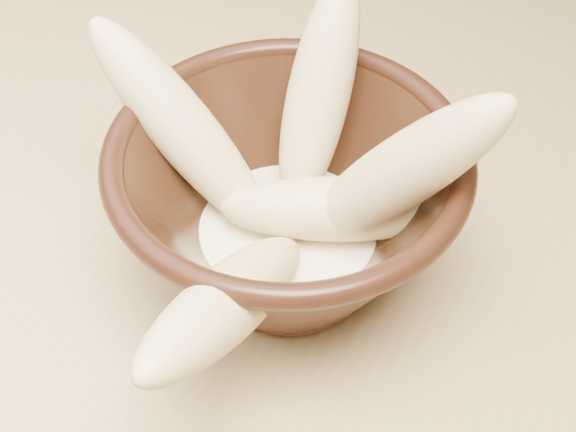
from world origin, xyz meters
name	(u,v)px	position (x,y,z in m)	size (l,w,h in m)	color
table	(286,273)	(0.00, 0.00, 0.67)	(1.20, 0.80, 0.75)	tan
bowl	(288,205)	(0.03, -0.05, 0.82)	(0.22, 0.22, 0.12)	black
milk_puddle	(288,236)	(0.03, -0.05, 0.79)	(0.13, 0.13, 0.02)	#FFF3CD
banana_upright	(319,95)	(0.02, 0.01, 0.86)	(0.04, 0.04, 0.16)	#D6BB7F
banana_left	(181,127)	(-0.05, -0.05, 0.85)	(0.04, 0.04, 0.17)	#D6BB7F
banana_right	(397,175)	(0.09, -0.04, 0.87)	(0.04, 0.04, 0.18)	#D6BB7F
banana_across	(336,209)	(0.06, -0.04, 0.82)	(0.04, 0.04, 0.15)	#D6BB7F
banana_front	(229,301)	(0.04, -0.15, 0.84)	(0.04, 0.04, 0.19)	#D6BB7F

